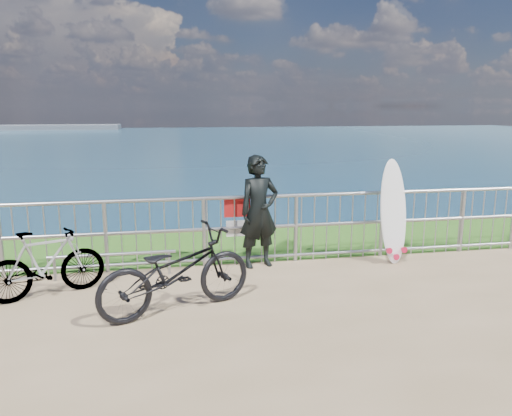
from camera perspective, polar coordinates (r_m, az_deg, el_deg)
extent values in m
plane|color=#2A5D19|center=(9.19, -3.34, -4.27)|extent=(120.00, 120.00, 0.00)
cube|color=brown|center=(11.21, -3.99, -15.02)|extent=(120.00, 0.30, 5.00)
plane|color=navy|center=(96.37, -9.95, 6.92)|extent=(260.00, 260.00, 0.00)
cube|color=#565E68|center=(180.94, -26.53, 8.22)|extent=(70.00, 12.00, 1.50)
cylinder|color=#94979C|center=(7.88, -2.41, 1.22)|extent=(10.00, 0.06, 0.06)
cylinder|color=#94979C|center=(7.98, -2.38, -2.28)|extent=(10.00, 0.05, 0.05)
cylinder|color=#94979C|center=(8.12, -2.35, -5.75)|extent=(10.00, 0.05, 0.05)
cylinder|color=#94979C|center=(8.28, -27.17, -3.47)|extent=(0.06, 0.06, 1.10)
cylinder|color=#94979C|center=(7.97, -16.78, -3.20)|extent=(0.06, 0.06, 1.10)
cylinder|color=#94979C|center=(7.94, -5.96, -2.82)|extent=(0.06, 0.06, 1.10)
cylinder|color=#94979C|center=(8.19, 4.57, -2.34)|extent=(0.06, 0.06, 1.10)
cylinder|color=#94979C|center=(8.70, 14.16, -1.84)|extent=(0.06, 0.06, 1.10)
cylinder|color=#94979C|center=(9.42, 22.49, -1.37)|extent=(0.06, 0.06, 1.10)
cube|color=red|center=(7.97, -2.17, 0.03)|extent=(0.42, 0.02, 0.30)
cube|color=white|center=(7.97, -2.17, 0.02)|extent=(0.38, 0.01, 0.08)
cube|color=white|center=(8.05, -2.15, -2.34)|extent=(0.36, 0.02, 0.26)
imported|color=black|center=(7.83, 0.35, -0.41)|extent=(0.73, 0.57, 1.78)
ellipsoid|color=white|center=(8.39, 15.42, -0.33)|extent=(0.45, 0.40, 1.69)
cone|color=#BF1437|center=(8.37, 14.76, -4.60)|extent=(0.10, 0.18, 0.10)
cone|color=#BF1437|center=(8.48, 16.34, -4.47)|extent=(0.10, 0.18, 0.10)
cone|color=#BF1437|center=(8.45, 15.52, -5.25)|extent=(0.10, 0.18, 0.10)
imported|color=black|center=(6.25, -9.13, -7.14)|extent=(2.12, 1.39, 1.05)
imported|color=black|center=(7.23, -22.88, -5.86)|extent=(1.58, 1.00, 0.92)
cylinder|color=#94979C|center=(7.71, -16.09, -5.12)|extent=(1.85, 0.05, 0.05)
cylinder|color=#94979C|center=(7.89, -22.02, -6.50)|extent=(0.04, 0.04, 0.36)
cylinder|color=#94979C|center=(7.73, -9.89, -6.19)|extent=(0.04, 0.04, 0.36)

